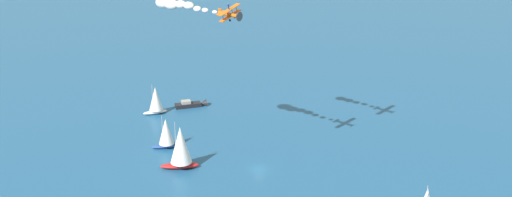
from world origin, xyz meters
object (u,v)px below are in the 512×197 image
(motorboat_near_centre, at_px, (192,104))
(sailboat_trailing, at_px, (166,133))
(sailboat_inshore, at_px, (180,147))
(biplane_wingman, at_px, (230,14))
(sailboat_offshore, at_px, (156,100))
(wingwalker_wingman, at_px, (228,6))

(motorboat_near_centre, relative_size, sailboat_trailing, 1.06)
(sailboat_inshore, height_order, biplane_wingman, biplane_wingman)
(motorboat_near_centre, xyz_separation_m, biplane_wingman, (47.41, 18.89, 42.59))
(motorboat_near_centre, distance_m, sailboat_trailing, 32.74)
(sailboat_offshore, distance_m, sailboat_trailing, 26.92)
(sailboat_inshore, relative_size, sailboat_trailing, 1.34)
(sailboat_trailing, height_order, biplane_wingman, biplane_wingman)
(sailboat_inshore, bearing_deg, sailboat_trailing, -151.68)
(wingwalker_wingman, bearing_deg, biplane_wingman, 146.79)
(sailboat_inshore, height_order, sailboat_offshore, sailboat_inshore)
(motorboat_near_centre, height_order, biplane_wingman, biplane_wingman)
(sailboat_inshore, xyz_separation_m, biplane_wingman, (2.63, 14.13, 37.26))
(motorboat_near_centre, distance_m, biplane_wingman, 66.48)
(motorboat_near_centre, height_order, wingwalker_wingman, wingwalker_wingman)
(sailboat_trailing, height_order, wingwalker_wingman, wingwalker_wingman)
(sailboat_trailing, xyz_separation_m, biplane_wingman, (14.95, 20.76, 38.81))
(motorboat_near_centre, xyz_separation_m, wingwalker_wingman, (47.84, 18.62, 44.68))
(sailboat_inshore, xyz_separation_m, sailboat_offshore, (-37.78, -15.36, -1.52))
(biplane_wingman, xyz_separation_m, wingwalker_wingman, (0.42, -0.28, 2.09))
(motorboat_near_centre, relative_size, biplane_wingman, 1.54)
(sailboat_trailing, relative_size, wingwalker_wingman, 6.60)
(sailboat_offshore, bearing_deg, biplane_wingman, 36.11)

